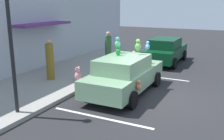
# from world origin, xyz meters

# --- Properties ---
(ground_plane) EXTENTS (60.00, 60.00, 0.00)m
(ground_plane) POSITION_xyz_m (0.00, 0.00, 0.00)
(ground_plane) COLOR #262628
(sidewalk) EXTENTS (24.00, 4.00, 0.15)m
(sidewalk) POSITION_xyz_m (0.00, 5.00, 0.07)
(sidewalk) COLOR gray
(sidewalk) RESTS_ON ground
(storefront_building) EXTENTS (24.00, 1.25, 6.40)m
(storefront_building) POSITION_xyz_m (0.01, 7.14, 3.19)
(storefront_building) COLOR #B2B7C1
(storefront_building) RESTS_ON ground
(parking_stripe_front) EXTENTS (0.12, 3.60, 0.01)m
(parking_stripe_front) POSITION_xyz_m (3.00, 1.00, 0.00)
(parking_stripe_front) COLOR silver
(parking_stripe_front) RESTS_ON ground
(parking_stripe_rear) EXTENTS (0.12, 3.60, 0.01)m
(parking_stripe_rear) POSITION_xyz_m (-2.46, 1.00, 0.00)
(parking_stripe_rear) COLOR silver
(parking_stripe_rear) RESTS_ON ground
(plush_covered_car) EXTENTS (4.61, 2.10, 2.23)m
(plush_covered_car) POSITION_xyz_m (0.11, 1.29, 0.81)
(plush_covered_car) COLOR gray
(plush_covered_car) RESTS_ON ground
(parked_sedan_behind) EXTENTS (4.33, 1.97, 1.54)m
(parked_sedan_behind) POSITION_xyz_m (6.37, 1.31, 0.79)
(parked_sedan_behind) COLOR #0A381E
(parked_sedan_behind) RESTS_ON ground
(teddy_bear_on_sidewalk) EXTENTS (0.35, 0.29, 0.67)m
(teddy_bear_on_sidewalk) POSITION_xyz_m (0.28, 3.68, 0.46)
(teddy_bear_on_sidewalk) COLOR pink
(teddy_bear_on_sidewalk) RESTS_ON sidewalk
(street_lamp_post) EXTENTS (0.28, 0.28, 4.17)m
(street_lamp_post) POSITION_xyz_m (-3.56, 3.50, 2.68)
(street_lamp_post) COLOR black
(street_lamp_post) RESTS_ON sidewalk
(pedestrian_near_shopfront) EXTENTS (0.38, 0.38, 1.84)m
(pedestrian_near_shopfront) POSITION_xyz_m (4.43, 4.27, 1.00)
(pedestrian_near_shopfront) COLOR #346037
(pedestrian_near_shopfront) RESTS_ON sidewalk
(pedestrian_walking_past) EXTENTS (0.36, 0.36, 1.88)m
(pedestrian_walking_past) POSITION_xyz_m (-0.05, 4.99, 1.02)
(pedestrian_walking_past) COLOR brown
(pedestrian_walking_past) RESTS_ON sidewalk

